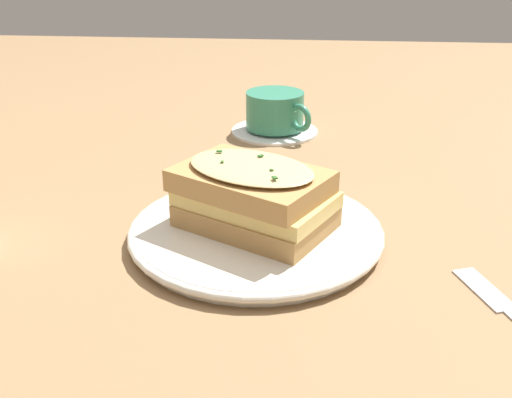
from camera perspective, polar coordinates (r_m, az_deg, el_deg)
The scene contains 5 objects.
ground_plane at distance 0.63m, azimuth -1.68°, elevation -3.71°, with size 2.40×2.40×0.00m, color olive.
dinner_plate at distance 0.62m, azimuth -0.00°, elevation -2.99°, with size 0.26×0.26×0.02m.
sandwich at distance 0.61m, azimuth -0.20°, elevation 0.41°, with size 0.16×0.18×0.07m.
teacup_with_saucer at distance 0.94m, azimuth 1.86°, elevation 8.03°, with size 0.14×0.14×0.06m.
fork at distance 0.56m, azimuth 22.86°, elevation -9.71°, with size 0.18×0.08×0.00m.
Camera 1 is at (0.55, 0.07, 0.30)m, focal length 42.00 mm.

